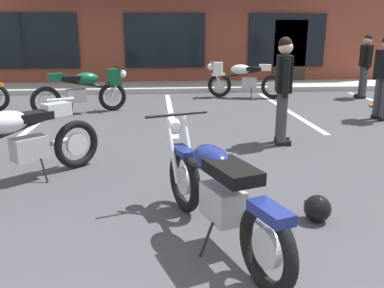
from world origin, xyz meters
TOP-DOWN VIEW (x-y plane):
  - ground_plane at (0.00, 3.93)m, footprint 80.00×80.00m
  - sidewalk_kerb at (0.00, 12.21)m, footprint 22.00×1.80m
  - brick_storefront_building at (0.00, 16.09)m, footprint 15.09×6.95m
  - painted_stall_lines at (0.00, 8.61)m, footprint 10.80×4.80m
  - motorcycle_foreground_classic at (0.19, 2.72)m, footprint 1.02×2.03m
  - motorcycle_red_sportbike at (-1.86, 8.59)m, footprint 1.99×1.10m
  - motorcycle_black_cruiser at (2.00, 10.39)m, footprint 2.07×0.85m
  - motorcycle_blue_standard at (-1.99, 4.28)m, footprint 1.71×1.59m
  - person_in_black_shirt at (5.24, 10.07)m, footprint 0.33×0.61m
  - person_in_shorts_foreground at (4.23, 7.36)m, footprint 0.33×0.61m
  - person_by_back_row at (1.67, 5.75)m, footprint 0.33×0.61m
  - helmet_on_pavement at (1.20, 3.02)m, footprint 0.26×0.26m
  - traffic_cone at (5.02, 8.77)m, footprint 0.34×0.34m

SIDE VIEW (x-z plane):
  - ground_plane at x=0.00m, z-range 0.00..0.00m
  - painted_stall_lines at x=0.00m, z-range 0.00..0.01m
  - sidewalk_kerb at x=0.00m, z-range 0.00..0.14m
  - helmet_on_pavement at x=1.20m, z-range 0.00..0.26m
  - traffic_cone at x=5.02m, z-range -0.01..0.52m
  - motorcycle_foreground_classic at x=0.19m, z-range -0.03..0.95m
  - motorcycle_red_sportbike at x=-1.86m, z-range 0.04..1.02m
  - motorcycle_black_cruiser at x=2.00m, z-range 0.04..1.02m
  - motorcycle_blue_standard at x=-1.99m, z-range 0.04..1.02m
  - person_in_black_shirt at x=5.24m, z-range 0.11..1.79m
  - person_in_shorts_foreground at x=4.23m, z-range 0.11..1.79m
  - person_by_back_row at x=1.67m, z-range 0.11..1.79m
  - brick_storefront_building at x=0.00m, z-range 0.00..4.01m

